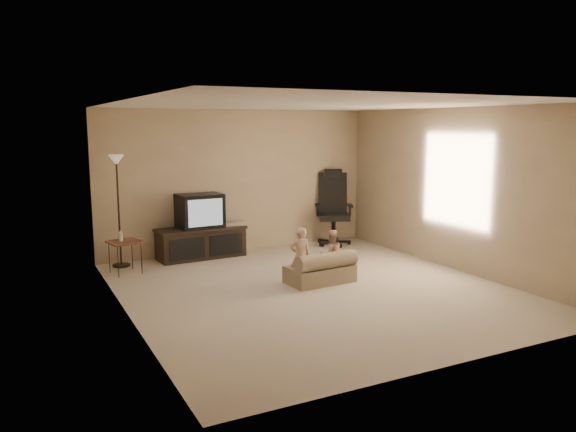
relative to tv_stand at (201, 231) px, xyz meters
name	(u,v)px	position (x,y,z in m)	size (l,w,h in m)	color
floor	(314,289)	(0.79, -2.49, -0.45)	(5.50, 5.50, 0.00)	#B6AB91
room_shell	(315,179)	(0.79, -2.49, 1.07)	(5.50, 5.50, 5.50)	silver
tv_stand	(201,231)	(0.00, 0.00, 0.00)	(1.55, 0.65, 1.09)	black
office_chair	(333,218)	(2.58, -0.06, 0.05)	(0.86, 0.88, 1.41)	black
side_table	(124,242)	(-1.36, -0.47, 0.03)	(0.53, 0.53, 0.68)	brown
floor_lamp	(117,186)	(-1.34, 0.00, 0.84)	(0.28, 0.28, 1.77)	black
child_sofa	(322,270)	(1.04, -2.28, -0.26)	(0.99, 0.61, 0.47)	gray
toddler_left	(300,256)	(0.73, -2.21, -0.04)	(0.30, 0.22, 0.83)	#D8A687
toddler_right	(331,255)	(1.26, -2.17, -0.08)	(0.36, 0.20, 0.74)	#D8A687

